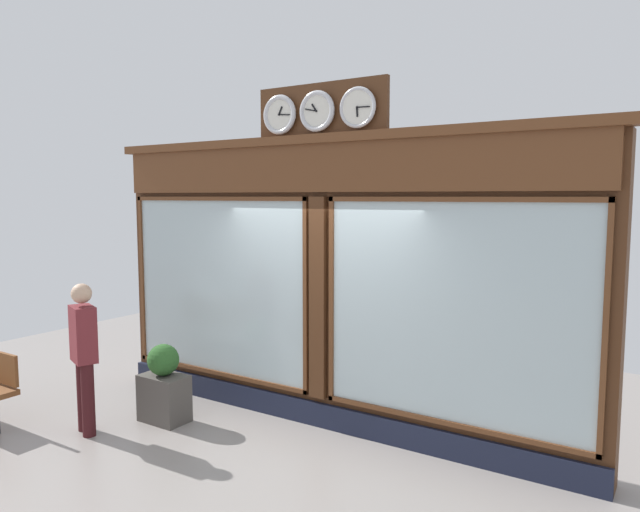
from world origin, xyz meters
TOP-DOWN VIEW (x-y plane):
  - shop_facade at (0.00, -0.13)m, footprint 6.23×0.42m
  - pedestrian at (2.08, 1.59)m, footprint 0.42×0.34m
  - planter_box at (1.61, 0.88)m, footprint 0.56×0.36m
  - planter_shrub at (1.61, 0.88)m, footprint 0.37×0.37m

SIDE VIEW (x-z plane):
  - planter_box at x=1.61m, z-range 0.00..0.55m
  - planter_shrub at x=1.61m, z-range 0.55..0.92m
  - pedestrian at x=2.08m, z-range 0.09..1.78m
  - shop_facade at x=0.00m, z-range -0.26..3.61m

